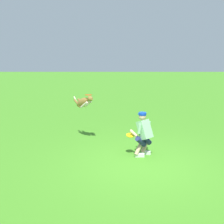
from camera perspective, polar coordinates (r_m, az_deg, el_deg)
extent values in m
plane|color=#418822|center=(7.56, 6.41, -10.93)|extent=(60.00, 60.00, 0.00)
cube|color=silver|center=(8.24, 7.15, -8.47)|extent=(0.26, 0.10, 0.10)
cylinder|color=tan|center=(8.21, 6.92, -7.15)|extent=(0.30, 0.29, 0.37)
cylinder|color=navy|center=(8.08, 7.19, -5.79)|extent=(0.40, 0.38, 0.37)
cube|color=silver|center=(8.04, 5.86, -9.00)|extent=(0.26, 0.10, 0.10)
cylinder|color=tan|center=(8.01, 5.62, -7.64)|extent=(0.30, 0.29, 0.37)
cylinder|color=navy|center=(7.91, 6.08, -6.19)|extent=(0.40, 0.38, 0.37)
cube|color=#87BE8D|center=(7.87, 6.88, -3.67)|extent=(0.53, 0.53, 0.58)
cylinder|color=#87BE8D|center=(8.01, 7.70, -2.94)|extent=(0.16, 0.16, 0.29)
cylinder|color=#87BE8D|center=(7.72, 5.82, -3.51)|extent=(0.16, 0.16, 0.29)
cylinder|color=tan|center=(7.88, 4.59, -4.49)|extent=(0.26, 0.26, 0.19)
cylinder|color=tan|center=(8.10, 7.54, -3.94)|extent=(0.16, 0.16, 0.27)
sphere|color=tan|center=(7.83, 6.39, -1.00)|extent=(0.21, 0.21, 0.21)
cylinder|color=#1138B4|center=(7.81, 6.41, -0.36)|extent=(0.22, 0.22, 0.07)
cylinder|color=#1138B4|center=(7.88, 5.85, -0.44)|extent=(0.12, 0.12, 0.02)
ellipsoid|color=olive|center=(9.22, -6.20, 2.00)|extent=(0.65, 0.64, 0.52)
ellipsoid|color=beige|center=(9.10, -5.54, 1.70)|extent=(0.13, 0.19, 0.16)
sphere|color=olive|center=(8.89, -4.60, 2.82)|extent=(0.17, 0.17, 0.17)
cone|color=olive|center=(8.83, -4.21, 2.62)|extent=(0.13, 0.13, 0.09)
cone|color=olive|center=(8.85, -4.96, 3.27)|extent=(0.06, 0.06, 0.07)
cone|color=olive|center=(8.93, -4.42, 3.35)|extent=(0.06, 0.06, 0.07)
cylinder|color=beige|center=(9.04, -5.87, 1.53)|extent=(0.29, 0.29, 0.27)
cylinder|color=beige|center=(9.14, -5.10, 1.68)|extent=(0.29, 0.29, 0.27)
cylinder|color=olive|center=(9.31, -7.27, 1.83)|extent=(0.29, 0.29, 0.27)
cylinder|color=olive|center=(9.41, -6.51, 1.97)|extent=(0.29, 0.29, 0.27)
cylinder|color=beige|center=(9.49, -7.66, 2.59)|extent=(0.18, 0.17, 0.23)
cylinder|color=#EF4B0F|center=(9.00, -4.99, 3.61)|extent=(0.30, 0.30, 0.05)
cylinder|color=yellow|center=(7.97, 3.85, -4.88)|extent=(0.34, 0.33, 0.09)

